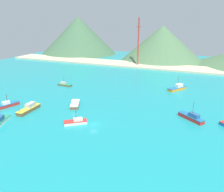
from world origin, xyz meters
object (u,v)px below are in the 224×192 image
fishing_boat_3 (76,122)px  fishing_boat_8 (0,120)px  fishing_boat_1 (75,104)px  fishing_boat_7 (64,84)px  radio_tower (138,42)px  fishing_boat_9 (8,105)px  fishing_boat_4 (177,88)px  fishing_boat_0 (192,117)px  fishing_boat_2 (29,108)px

fishing_boat_3 → fishing_boat_8: 25.56m
fishing_boat_1 → fishing_boat_7: bearing=131.5°
fishing_boat_3 → fishing_boat_7: bearing=128.3°
radio_tower → fishing_boat_9: bearing=-103.1°
fishing_boat_4 → fishing_boat_8: fishing_boat_4 is taller
fishing_boat_0 → fishing_boat_8: fishing_boat_0 is taller
fishing_boat_0 → fishing_boat_2: bearing=-164.9°
fishing_boat_1 → fishing_boat_4: 51.72m
fishing_boat_9 → fishing_boat_8: bearing=-53.8°
fishing_boat_2 → fishing_boat_8: size_ratio=1.28×
fishing_boat_7 → radio_tower: 69.52m
fishing_boat_7 → fishing_boat_9: 34.37m
fishing_boat_2 → fishing_boat_4: size_ratio=1.05×
fishing_boat_1 → fishing_boat_2: bearing=-139.6°
fishing_boat_1 → fishing_boat_9: 26.33m
fishing_boat_3 → fishing_boat_8: bearing=-159.2°
fishing_boat_0 → fishing_boat_3: bearing=-152.6°
fishing_boat_0 → fishing_boat_4: (-9.62, 34.40, -0.01)m
fishing_boat_8 → radio_tower: (14.08, 111.05, 16.28)m
fishing_boat_9 → fishing_boat_3: bearing=-5.5°
fishing_boat_3 → fishing_boat_9: 33.02m
fishing_boat_1 → fishing_boat_3: fishing_boat_3 is taller
fishing_boat_8 → fishing_boat_2: bearing=81.3°
fishing_boat_4 → fishing_boat_8: 79.05m
fishing_boat_8 → fishing_boat_9: fishing_boat_9 is taller
fishing_boat_1 → fishing_boat_8: size_ratio=1.07×
fishing_boat_2 → fishing_boat_9: size_ratio=1.29×
fishing_boat_4 → fishing_boat_7: (-55.10, -15.22, -0.30)m
fishing_boat_3 → fishing_boat_8: (-23.89, -9.07, 0.19)m
fishing_boat_8 → radio_tower: size_ratio=0.26×
fishing_boat_1 → fishing_boat_3: size_ratio=1.19×
radio_tower → fishing_boat_7: bearing=-107.0°
fishing_boat_3 → radio_tower: (-9.81, 101.98, 16.47)m
fishing_boat_7 → radio_tower: (19.74, 64.58, 16.50)m
fishing_boat_7 → fishing_boat_0: bearing=-16.5°
fishing_boat_2 → fishing_boat_3: size_ratio=1.41×
fishing_boat_3 → radio_tower: radio_tower is taller
fishing_boat_2 → fishing_boat_4: 68.94m
fishing_boat_0 → radio_tower: radio_tower is taller
fishing_boat_3 → fishing_boat_4: 58.49m
fishing_boat_2 → fishing_boat_3: bearing=-7.1°
fishing_boat_2 → fishing_boat_9: bearing=177.8°
fishing_boat_3 → fishing_boat_9: fishing_boat_9 is taller
fishing_boat_2 → fishing_boat_7: fishing_boat_7 is taller
fishing_boat_2 → radio_tower: size_ratio=0.33×
fishing_boat_8 → fishing_boat_9: size_ratio=1.01×
fishing_boat_2 → fishing_boat_8: (-1.82, -11.83, -0.13)m
fishing_boat_1 → fishing_boat_3: bearing=-57.7°
fishing_boat_9 → fishing_boat_2: bearing=-2.2°
fishing_boat_9 → fishing_boat_7: bearing=84.5°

